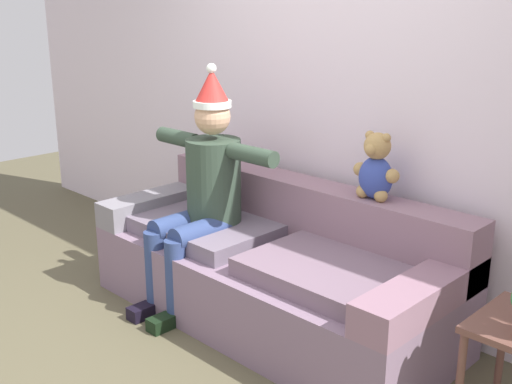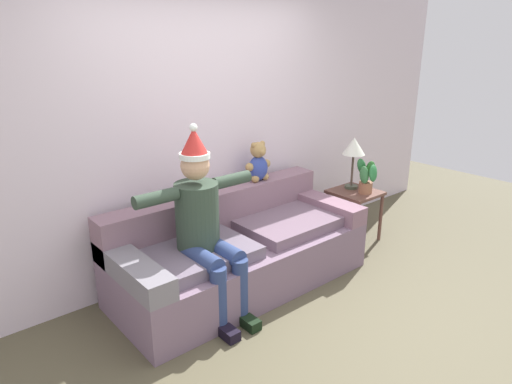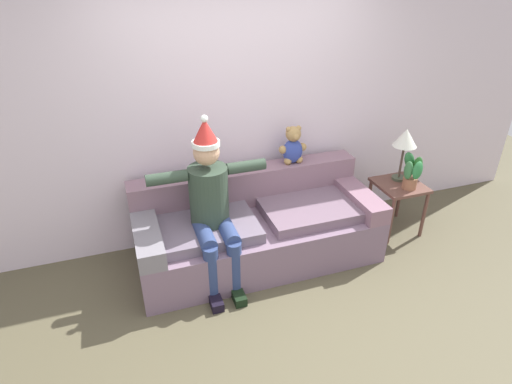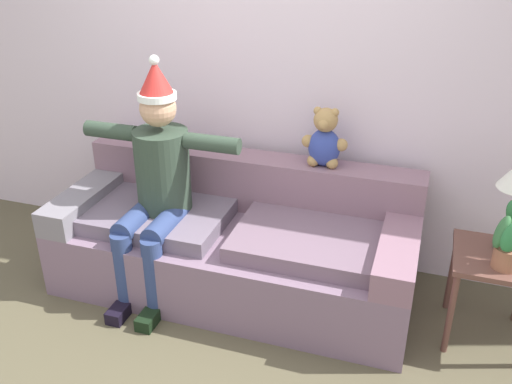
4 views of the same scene
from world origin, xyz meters
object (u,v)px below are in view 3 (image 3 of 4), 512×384
teddy_bear (293,147)px  potted_plant (412,172)px  side_table (398,192)px  person_seated (212,203)px  table_lamp (405,140)px  couch (256,227)px

teddy_bear → potted_plant: bearing=-22.8°
teddy_bear → potted_plant: size_ratio=1.02×
side_table → potted_plant: size_ratio=1.47×
person_seated → potted_plant: bearing=0.1°
table_lamp → potted_plant: bearing=-94.4°
potted_plant → person_seated: bearing=-179.9°
table_lamp → teddy_bear: bearing=167.0°
couch → teddy_bear: bearing=31.8°
couch → person_seated: (-0.46, -0.16, 0.44)m
teddy_bear → side_table: 1.23m
side_table → table_lamp: bearing=63.6°
table_lamp → potted_plant: table_lamp is taller
person_seated → potted_plant: 2.03m
potted_plant → couch: bearing=174.2°
potted_plant → table_lamp: bearing=85.6°
side_table → potted_plant: potted_plant is taller
person_seated → table_lamp: size_ratio=2.71×
teddy_bear → table_lamp: bearing=-13.0°
teddy_bear → potted_plant: (1.09, -0.46, -0.24)m
table_lamp → potted_plant: 0.33m
couch → table_lamp: size_ratio=4.07×
person_seated → table_lamp: 2.07m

